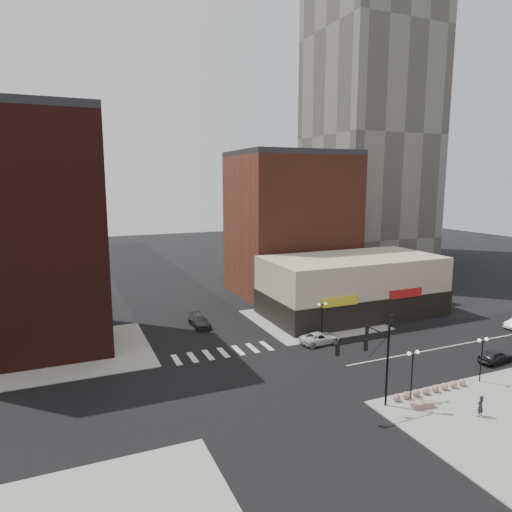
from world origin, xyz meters
TOP-DOWN VIEW (x-y plane):
  - ground at (0.00, 0.00)m, footprint 240.00×240.00m
  - road_ew at (0.00, 0.00)m, footprint 200.00×14.00m
  - road_ns at (0.00, 0.00)m, footprint 14.00×200.00m
  - sidewalk_nw at (-14.50, 14.50)m, footprint 15.00×15.00m
  - sidewalk_ne at (14.50, 14.50)m, footprint 15.00×15.00m
  - building_nw at (-19.00, 18.50)m, footprint 16.00×15.00m
  - building_ne_midrise at (19.00, 29.50)m, footprint 18.00×15.00m
  - tower_near at (40.00, 38.00)m, footprint 20.00×20.00m
  - tower_far at (60.00, 56.00)m, footprint 18.00×18.00m
  - building_ne_row at (21.00, 15.00)m, footprint 24.20×12.20m
  - traffic_signal at (7.24, -7.83)m, footprint 5.59×3.09m
  - street_lamp_se_a at (11.00, -8.00)m, footprint 1.22×0.32m
  - street_lamp_se_b at (19.00, -8.00)m, footprint 1.22×0.32m
  - street_lamp_ne at (12.00, 8.00)m, footprint 1.22×0.32m
  - bollard_row at (13.18, -8.00)m, footprint 7.98×0.63m
  - white_suv at (10.86, 6.50)m, footprint 4.83×2.47m
  - dark_sedan_east at (24.38, -5.21)m, footprint 4.10×1.96m
  - dark_sedan_north at (0.06, 17.80)m, footprint 2.05×4.80m
  - pedestrian at (13.81, -12.51)m, footprint 0.69×0.51m
  - stone_bench at (10.69, -9.71)m, footprint 2.08×0.94m

SIDE VIEW (x-z plane):
  - ground at x=0.00m, z-range 0.00..0.00m
  - road_ew at x=0.00m, z-range 0.00..0.02m
  - road_ns at x=0.00m, z-range 0.00..0.02m
  - sidewalk_nw at x=-14.50m, z-range 0.00..0.12m
  - sidewalk_ne at x=14.50m, z-range 0.00..0.12m
  - stone_bench at x=10.69m, z-range 0.14..0.60m
  - bollard_row at x=13.18m, z-range 0.12..0.75m
  - white_suv at x=10.86m, z-range 0.00..1.30m
  - dark_sedan_east at x=24.38m, z-range 0.00..1.35m
  - dark_sedan_north at x=0.06m, z-range 0.00..1.38m
  - pedestrian at x=13.81m, z-range 0.12..1.84m
  - street_lamp_se_a at x=11.00m, z-range 1.21..5.37m
  - street_lamp_se_b at x=19.00m, z-range 1.21..5.37m
  - street_lamp_ne at x=12.00m, z-range 1.21..5.37m
  - building_ne_row at x=21.00m, z-range -0.70..7.30m
  - traffic_signal at x=7.24m, z-range 1.07..8.85m
  - building_ne_midrise at x=19.00m, z-range 0.00..22.00m
  - building_nw at x=-19.00m, z-range 0.00..25.00m
  - tower_far at x=60.00m, z-range 0.00..82.00m
  - tower_near at x=40.00m, z-range 0.00..90.00m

